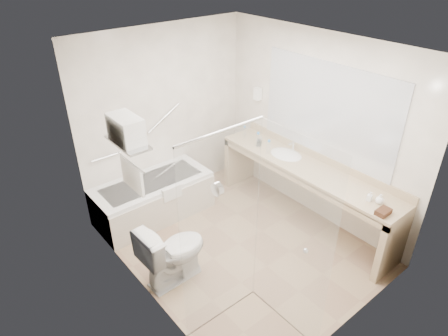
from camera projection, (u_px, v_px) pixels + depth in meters
floor at (239, 244)px, 5.13m from camera, size 3.20×3.20×0.00m
ceiling at (244, 47)px, 3.87m from camera, size 2.60×3.20×0.10m
wall_back at (165, 116)px, 5.57m from camera, size 2.60×0.10×2.50m
wall_front at (364, 229)px, 3.44m from camera, size 2.60×0.10×2.50m
wall_left at (138, 201)px, 3.79m from camera, size 0.10×3.20×2.50m
wall_right at (315, 129)px, 5.22m from camera, size 0.10×3.20×2.50m
bathtub at (154, 198)px, 5.55m from camera, size 1.60×0.73×0.59m
grab_bar_short at (106, 157)px, 5.18m from camera, size 0.40×0.03×0.03m
grab_bar_long at (163, 118)px, 5.52m from camera, size 0.53×0.03×0.33m
shower_enclosure at (256, 236)px, 3.63m from camera, size 0.96×0.91×2.11m
towel_shelf at (127, 137)px, 3.84m from camera, size 0.24×0.55×0.81m
vanity_counter at (305, 180)px, 5.27m from camera, size 0.55×2.70×0.95m
sink at (286, 156)px, 5.47m from camera, size 0.40×0.52×0.14m
faucet at (294, 146)px, 5.49m from camera, size 0.03×0.03×0.14m
mirror at (327, 111)px, 4.96m from camera, size 0.02×2.00×1.20m
hairdryer_unit at (258, 94)px, 5.79m from camera, size 0.08×0.10×0.18m
toilet at (173, 252)px, 4.44m from camera, size 0.80×0.47×0.77m
amenity_basket at (383, 212)px, 4.27m from camera, size 0.17×0.12×0.06m
soap_bottle_a at (369, 199)px, 4.48m from camera, size 0.08×0.12×0.05m
soap_bottle_b at (380, 200)px, 4.43m from camera, size 0.10×0.12×0.09m
water_bottle_left at (258, 140)px, 5.62m from camera, size 0.07×0.07×0.22m
water_bottle_mid at (269, 147)px, 5.42m from camera, size 0.06×0.06×0.21m
water_bottle_right at (244, 132)px, 5.89m from camera, size 0.05×0.05×0.17m
drinking_glass_near at (259, 143)px, 5.64m from camera, size 0.09×0.09×0.10m
drinking_glass_far at (260, 140)px, 5.71m from camera, size 0.10×0.10×0.10m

